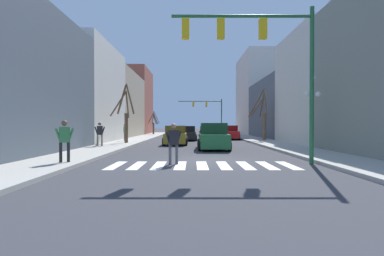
{
  "coord_description": "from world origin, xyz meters",
  "views": [
    {
      "loc": [
        -0.42,
        -14.01,
        1.71
      ],
      "look_at": [
        -0.34,
        22.05,
        1.28
      ],
      "focal_mm": 28.0,
      "sensor_mm": 36.0,
      "label": 1
    }
  ],
  "objects_px": {
    "street_tree_left_far": "(153,123)",
    "street_tree_left_mid": "(125,115)",
    "car_at_intersection": "(186,134)",
    "pedestrian_near_right_corner": "(64,137)",
    "pedestrian_waiting_at_curb": "(99,132)",
    "pedestrian_on_right_sidewalk": "(173,140)",
    "pedestrian_on_left_sidewalk": "(124,131)",
    "car_parked_left_mid": "(205,130)",
    "car_driving_away_lane": "(212,137)",
    "traffic_signal_far": "(208,108)",
    "street_lamp_right_corner": "(312,98)",
    "car_parked_right_far": "(175,136)",
    "car_parked_left_far": "(228,133)",
    "traffic_signal_near": "(261,48)",
    "street_tree_right_mid": "(262,117)"
  },
  "relations": [
    {
      "from": "street_tree_left_far",
      "to": "street_tree_left_mid",
      "type": "distance_m",
      "value": 23.1
    },
    {
      "from": "car_at_intersection",
      "to": "pedestrian_near_right_corner",
      "type": "bearing_deg",
      "value": -13.29
    },
    {
      "from": "pedestrian_waiting_at_curb",
      "to": "street_tree_left_far",
      "type": "height_order",
      "value": "street_tree_left_far"
    },
    {
      "from": "pedestrian_on_right_sidewalk",
      "to": "street_tree_left_far",
      "type": "relative_size",
      "value": 0.46
    },
    {
      "from": "pedestrian_waiting_at_curb",
      "to": "street_tree_left_far",
      "type": "distance_m",
      "value": 27.13
    },
    {
      "from": "pedestrian_on_left_sidewalk",
      "to": "street_tree_left_mid",
      "type": "relative_size",
      "value": 0.32
    },
    {
      "from": "car_parked_left_mid",
      "to": "pedestrian_on_left_sidewalk",
      "type": "bearing_deg",
      "value": 155.24
    },
    {
      "from": "car_driving_away_lane",
      "to": "traffic_signal_far",
      "type": "bearing_deg",
      "value": -2.59
    },
    {
      "from": "street_lamp_right_corner",
      "to": "street_tree_left_mid",
      "type": "xyz_separation_m",
      "value": [
        -12.91,
        7.61,
        -0.82
      ]
    },
    {
      "from": "car_parked_left_mid",
      "to": "car_parked_right_far",
      "type": "distance_m",
      "value": 22.25
    },
    {
      "from": "traffic_signal_far",
      "to": "car_parked_left_far",
      "type": "height_order",
      "value": "traffic_signal_far"
    },
    {
      "from": "car_at_intersection",
      "to": "street_tree_left_far",
      "type": "relative_size",
      "value": 1.17
    },
    {
      "from": "street_tree_left_far",
      "to": "pedestrian_on_left_sidewalk",
      "type": "bearing_deg",
      "value": -90.71
    },
    {
      "from": "car_at_intersection",
      "to": "car_parked_left_mid",
      "type": "relative_size",
      "value": 1.07
    },
    {
      "from": "car_parked_left_mid",
      "to": "car_driving_away_lane",
      "type": "height_order",
      "value": "car_driving_away_lane"
    },
    {
      "from": "traffic_signal_near",
      "to": "traffic_signal_far",
      "type": "height_order",
      "value": "traffic_signal_near"
    },
    {
      "from": "pedestrian_on_left_sidewalk",
      "to": "pedestrian_on_right_sidewalk",
      "type": "bearing_deg",
      "value": -171.32
    },
    {
      "from": "street_lamp_right_corner",
      "to": "car_parked_left_mid",
      "type": "xyz_separation_m",
      "value": [
        -5.06,
        29.3,
        -2.56
      ]
    },
    {
      "from": "car_driving_away_lane",
      "to": "pedestrian_on_left_sidewalk",
      "type": "height_order",
      "value": "car_driving_away_lane"
    },
    {
      "from": "car_at_intersection",
      "to": "pedestrian_on_left_sidewalk",
      "type": "distance_m",
      "value": 6.86
    },
    {
      "from": "car_at_intersection",
      "to": "pedestrian_near_right_corner",
      "type": "relative_size",
      "value": 2.56
    },
    {
      "from": "pedestrian_waiting_at_curb",
      "to": "car_parked_left_far",
      "type": "bearing_deg",
      "value": 30.34
    },
    {
      "from": "street_tree_left_mid",
      "to": "pedestrian_waiting_at_curb",
      "type": "bearing_deg",
      "value": -103.15
    },
    {
      "from": "car_parked_left_far",
      "to": "car_parked_right_far",
      "type": "bearing_deg",
      "value": 147.81
    },
    {
      "from": "car_parked_left_mid",
      "to": "pedestrian_on_left_sidewalk",
      "type": "distance_m",
      "value": 20.54
    },
    {
      "from": "street_lamp_right_corner",
      "to": "car_parked_left_far",
      "type": "bearing_deg",
      "value": 100.49
    },
    {
      "from": "car_parked_left_mid",
      "to": "car_parked_right_far",
      "type": "xyz_separation_m",
      "value": [
        -3.53,
        -21.97,
        -0.0
      ]
    },
    {
      "from": "car_parked_left_far",
      "to": "street_tree_left_far",
      "type": "height_order",
      "value": "street_tree_left_far"
    },
    {
      "from": "pedestrian_on_right_sidewalk",
      "to": "pedestrian_on_left_sidewalk",
      "type": "relative_size",
      "value": 1.1
    },
    {
      "from": "pedestrian_waiting_at_curb",
      "to": "street_tree_left_mid",
      "type": "xyz_separation_m",
      "value": [
        0.94,
        4.03,
        1.33
      ]
    },
    {
      "from": "traffic_signal_far",
      "to": "car_parked_right_far",
      "type": "xyz_separation_m",
      "value": [
        -4.25,
        -26.81,
        -3.75
      ]
    },
    {
      "from": "traffic_signal_near",
      "to": "pedestrian_waiting_at_curb",
      "type": "bearing_deg",
      "value": 138.06
    },
    {
      "from": "traffic_signal_near",
      "to": "car_parked_right_far",
      "type": "relative_size",
      "value": 1.56
    },
    {
      "from": "traffic_signal_near",
      "to": "car_driving_away_lane",
      "type": "bearing_deg",
      "value": 101.07
    },
    {
      "from": "pedestrian_on_right_sidewalk",
      "to": "pedestrian_waiting_at_curb",
      "type": "distance_m",
      "value": 10.52
    },
    {
      "from": "traffic_signal_far",
      "to": "street_tree_left_mid",
      "type": "bearing_deg",
      "value": -107.9
    },
    {
      "from": "pedestrian_near_right_corner",
      "to": "street_tree_left_mid",
      "type": "height_order",
      "value": "street_tree_left_mid"
    },
    {
      "from": "street_tree_left_mid",
      "to": "street_tree_right_mid",
      "type": "bearing_deg",
      "value": 20.09
    },
    {
      "from": "car_driving_away_lane",
      "to": "street_tree_left_far",
      "type": "height_order",
      "value": "street_tree_left_far"
    },
    {
      "from": "traffic_signal_near",
      "to": "car_parked_right_far",
      "type": "xyz_separation_m",
      "value": [
        -4.35,
        12.4,
        -4.21
      ]
    },
    {
      "from": "pedestrian_on_right_sidewalk",
      "to": "pedestrian_waiting_at_curb",
      "type": "xyz_separation_m",
      "value": [
        -5.84,
        8.74,
        0.13
      ]
    },
    {
      "from": "car_parked_left_far",
      "to": "street_tree_right_mid",
      "type": "height_order",
      "value": "street_tree_right_mid"
    },
    {
      "from": "car_driving_away_lane",
      "to": "pedestrian_near_right_corner",
      "type": "bearing_deg",
      "value": 141.21
    },
    {
      "from": "traffic_signal_near",
      "to": "street_lamp_right_corner",
      "type": "xyz_separation_m",
      "value": [
        4.24,
        5.06,
        -1.66
      ]
    },
    {
      "from": "car_parked_right_far",
      "to": "pedestrian_on_left_sidewalk",
      "type": "height_order",
      "value": "pedestrian_on_left_sidewalk"
    },
    {
      "from": "car_parked_left_mid",
      "to": "street_lamp_right_corner",
      "type": "bearing_deg",
      "value": -170.21
    },
    {
      "from": "car_parked_left_far",
      "to": "pedestrian_waiting_at_curb",
      "type": "height_order",
      "value": "pedestrian_waiting_at_curb"
    },
    {
      "from": "car_parked_right_far",
      "to": "car_parked_left_far",
      "type": "bearing_deg",
      "value": 147.81
    },
    {
      "from": "pedestrian_on_right_sidewalk",
      "to": "traffic_signal_near",
      "type": "bearing_deg",
      "value": 160.32
    },
    {
      "from": "pedestrian_waiting_at_curb",
      "to": "pedestrian_near_right_corner",
      "type": "xyz_separation_m",
      "value": [
        1.39,
        -9.19,
        0.01
      ]
    }
  ]
}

